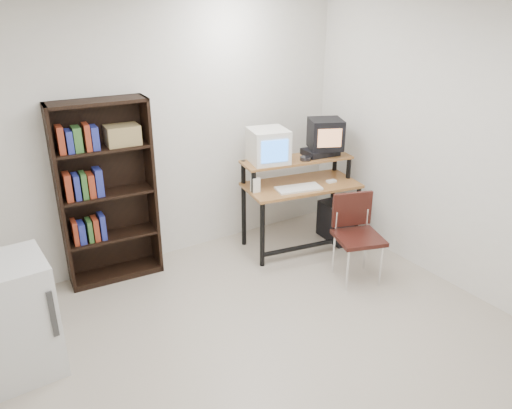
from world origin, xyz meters
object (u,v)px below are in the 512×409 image
crt_tv (326,134)px  school_chair (356,228)px  bookshelf (106,191)px  mini_fridge (14,319)px  pc_tower (335,222)px  computer_desk (300,187)px  crt_monitor (268,146)px

crt_tv → school_chair: (-0.31, -0.88, -0.69)m
bookshelf → mini_fridge: bearing=-131.4°
school_chair → bookshelf: bearing=165.5°
pc_tower → computer_desk: bearing=169.5°
computer_desk → crt_monitor: bearing=160.1°
computer_desk → pc_tower: size_ratio=2.86×
bookshelf → crt_monitor: bearing=-5.7°
crt_monitor → school_chair: crt_monitor is taller
crt_monitor → school_chair: (0.36, -1.00, -0.63)m
crt_monitor → pc_tower: (0.73, -0.29, -0.94)m
computer_desk → crt_tv: (0.36, 0.06, 0.52)m
computer_desk → bookshelf: size_ratio=0.73×
pc_tower → bookshelf: (-2.37, 0.58, 0.69)m
computer_desk → crt_tv: size_ratio=2.87×
crt_monitor → mini_fridge: 2.83m
school_chair → mini_fridge: size_ratio=0.93×
crt_tv → mini_fridge: size_ratio=0.50×
crt_monitor → bookshelf: (-1.63, 0.29, -0.25)m
crt_monitor → school_chair: 1.24m
crt_tv → pc_tower: 1.02m
bookshelf → crt_tv: bearing=-5.7°
crt_tv → school_chair: 1.16m
school_chair → bookshelf: (-1.99, 1.30, 0.38)m
computer_desk → pc_tower: computer_desk is taller
bookshelf → mini_fridge: bookshelf is taller
school_chair → mini_fridge: bearing=-167.3°
mini_fridge → pc_tower: bearing=5.1°
crt_tv → pc_tower: bearing=-43.3°
pc_tower → mini_fridge: (-3.39, -0.40, 0.24)m
computer_desk → school_chair: size_ratio=1.53×
pc_tower → bookshelf: 2.53m
pc_tower → school_chair: school_chair is taller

